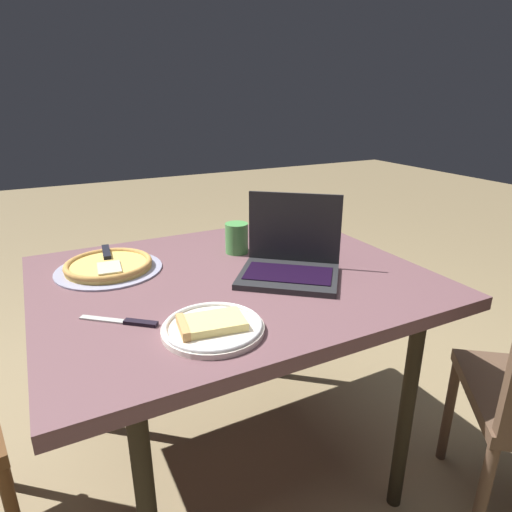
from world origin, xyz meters
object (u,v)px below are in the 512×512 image
(dining_table, at_px, (232,293))
(table_knife, at_px, (126,322))
(laptop, at_px, (290,259))
(pizza_plate, at_px, (212,327))
(drink_cup, at_px, (237,238))
(pizza_tray, at_px, (109,266))

(dining_table, relative_size, table_knife, 6.81)
(laptop, relative_size, pizza_plate, 1.55)
(table_knife, bearing_deg, dining_table, 24.14)
(pizza_plate, xyz_separation_m, drink_cup, (0.29, 0.48, 0.04))
(table_knife, distance_m, drink_cup, 0.58)
(dining_table, height_order, laptop, laptop)
(dining_table, xyz_separation_m, pizza_plate, (-0.19, -0.30, 0.08))
(pizza_tray, relative_size, table_knife, 1.95)
(dining_table, height_order, pizza_tray, pizza_tray)
(table_knife, xyz_separation_m, drink_cup, (0.47, 0.35, 0.05))
(dining_table, distance_m, pizza_tray, 0.41)
(dining_table, distance_m, drink_cup, 0.24)
(pizza_tray, bearing_deg, dining_table, -33.07)
(pizza_tray, distance_m, table_knife, 0.38)
(pizza_tray, height_order, table_knife, pizza_tray)
(dining_table, height_order, pizza_plate, pizza_plate)
(table_knife, bearing_deg, pizza_tray, 86.26)
(pizza_plate, height_order, table_knife, pizza_plate)
(pizza_plate, bearing_deg, drink_cup, 59.02)
(pizza_plate, bearing_deg, pizza_tray, 106.03)
(dining_table, bearing_deg, pizza_tray, 146.93)
(laptop, height_order, drink_cup, laptop)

